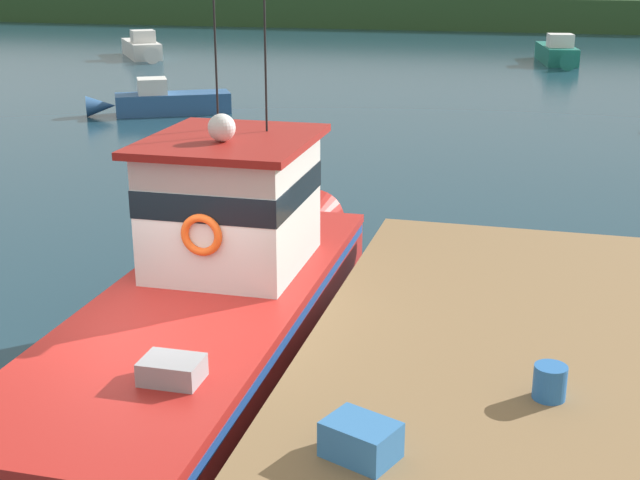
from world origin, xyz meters
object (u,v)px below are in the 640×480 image
(bait_bucket, at_px, (550,382))
(moored_boat_far_right, at_px, (558,53))
(main_fishing_boat, at_px, (219,295))
(crate_single_far, at_px, (361,440))
(moored_boat_off_the_point, at_px, (163,102))
(moored_boat_outer_mooring, at_px, (142,48))

(bait_bucket, height_order, moored_boat_far_right, moored_boat_far_right)
(main_fishing_boat, xyz_separation_m, bait_bucket, (4.23, -2.12, 0.36))
(crate_single_far, bearing_deg, main_fishing_boat, 126.83)
(moored_boat_off_the_point, bearing_deg, crate_single_far, -61.33)
(bait_bucket, relative_size, moored_boat_off_the_point, 0.07)
(bait_bucket, xyz_separation_m, moored_boat_off_the_point, (-13.30, 20.05, -0.94))
(bait_bucket, bearing_deg, moored_boat_outer_mooring, 121.19)
(main_fishing_boat, relative_size, moored_boat_outer_mooring, 1.75)
(moored_boat_off_the_point, bearing_deg, moored_boat_outer_mooring, 118.11)
(main_fishing_boat, distance_m, moored_boat_far_right, 37.62)
(crate_single_far, bearing_deg, moored_boat_outer_mooring, 118.42)
(crate_single_far, xyz_separation_m, moored_boat_outer_mooring, (-20.47, 37.81, -0.84))
(moored_boat_off_the_point, xyz_separation_m, moored_boat_outer_mooring, (-8.70, 16.30, 0.09))
(moored_boat_far_right, bearing_deg, crate_single_far, -92.46)
(moored_boat_off_the_point, distance_m, moored_boat_far_right, 23.66)
(main_fishing_boat, height_order, moored_boat_far_right, main_fishing_boat)
(bait_bucket, relative_size, moored_boat_far_right, 0.05)
(crate_single_far, xyz_separation_m, moored_boat_off_the_point, (-11.76, 21.51, -0.93))
(crate_single_far, height_order, moored_boat_outer_mooring, moored_boat_outer_mooring)
(main_fishing_boat, height_order, moored_boat_off_the_point, main_fishing_boat)
(moored_boat_far_right, bearing_deg, main_fishing_boat, -96.78)
(bait_bucket, height_order, moored_boat_off_the_point, bait_bucket)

